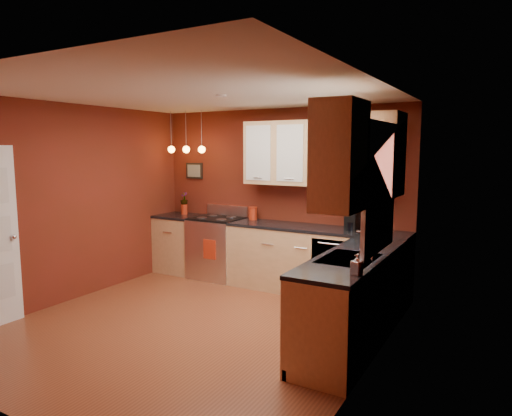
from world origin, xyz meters
The scene contains 26 objects.
floor centered at (0.00, 0.00, 0.00)m, with size 4.20×4.20×0.00m, color brown.
ceiling centered at (0.00, 0.00, 2.60)m, with size 4.00×4.20×0.02m, color beige.
wall_back centered at (0.00, 2.10, 1.30)m, with size 4.00×0.02×2.60m, color maroon.
wall_front centered at (0.00, -2.10, 1.30)m, with size 4.00×0.02×2.60m, color maroon.
wall_left centered at (-2.00, 0.00, 1.30)m, with size 0.02×4.20×2.60m, color maroon.
wall_right centered at (2.00, 0.00, 1.30)m, with size 0.02×4.20×2.60m, color maroon.
base_cabinets_back_left centered at (-1.65, 1.80, 0.45)m, with size 0.70×0.60×0.90m, color tan.
base_cabinets_back_right centered at (0.73, 1.80, 0.45)m, with size 2.54×0.60×0.90m, color tan.
base_cabinets_right centered at (1.70, 0.45, 0.45)m, with size 0.60×2.10×0.90m, color tan.
counter_back_left centered at (-1.65, 1.80, 0.92)m, with size 0.70×0.62×0.04m, color black.
counter_back_right centered at (0.73, 1.80, 0.92)m, with size 2.54×0.62×0.04m, color black.
counter_right centered at (1.70, 0.45, 0.92)m, with size 0.62×2.10×0.04m, color black.
gas_range centered at (-0.92, 1.80, 0.48)m, with size 0.76×0.64×1.11m.
dishwasher_front centered at (1.10, 1.51, 0.45)m, with size 0.60×0.02×0.80m, color silver.
sink centered at (1.70, 0.30, 0.92)m, with size 0.50×0.70×0.33m.
window centered at (1.97, 0.30, 1.69)m, with size 0.06×1.02×1.22m.
upper_cabinets_back centered at (0.60, 1.93, 1.95)m, with size 2.00×0.35×0.90m, color tan.
upper_cabinets_right centered at (1.82, 0.32, 1.95)m, with size 0.35×1.95×0.90m, color tan.
wall_picture centered at (-1.55, 2.08, 1.65)m, with size 0.32×0.03×0.26m, color black.
pendant_lights centered at (-1.45, 1.75, 2.01)m, with size 0.71×0.11×0.66m.
red_canister centered at (-0.35, 1.94, 1.04)m, with size 0.13×0.13×0.20m.
red_vase centered at (-1.63, 1.90, 1.02)m, with size 0.10×0.10×0.16m, color #B02B13.
flowers centered at (-1.63, 1.90, 1.19)m, with size 0.12×0.12×0.22m, color #B02B13.
coffee_maker centered at (1.23, 1.83, 1.05)m, with size 0.20×0.20×0.25m.
soap_pump centered at (1.95, -0.25, 1.03)m, with size 0.08×0.08×0.18m, color silver.
dish_towel centered at (-0.83, 1.47, 0.52)m, with size 0.22×0.01×0.29m, color #B02B13.
Camera 1 is at (3.09, -3.97, 2.01)m, focal length 32.00 mm.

